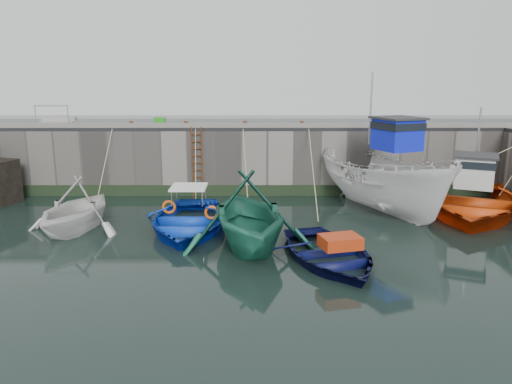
{
  "coord_description": "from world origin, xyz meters",
  "views": [
    {
      "loc": [
        0.63,
        -12.68,
        5.42
      ],
      "look_at": [
        0.69,
        5.54,
        1.2
      ],
      "focal_mm": 35.0,
      "sensor_mm": 36.0,
      "label": 1
    }
  ],
  "objects_px": {
    "boat_far_white": "(385,182)",
    "bollard_e": "(371,124)",
    "bollard_d": "(302,124)",
    "bollard_b": "(186,124)",
    "fish_crate": "(160,121)",
    "boat_near_navy": "(328,261)",
    "bollard_a": "(131,124)",
    "boat_near_blacktrim": "(248,246)",
    "boat_near_white": "(77,230)",
    "boat_near_blue": "(188,229)",
    "bollard_c": "(245,124)",
    "boat_far_orange": "(472,201)",
    "ladder": "(197,162)"
  },
  "relations": [
    {
      "from": "boat_far_white",
      "to": "bollard_e",
      "type": "distance_m",
      "value": 3.66
    },
    {
      "from": "bollard_d",
      "to": "bollard_b",
      "type": "bearing_deg",
      "value": 180.0
    },
    {
      "from": "fish_crate",
      "to": "bollard_d",
      "type": "distance_m",
      "value": 6.99
    },
    {
      "from": "boat_near_navy",
      "to": "bollard_a",
      "type": "bearing_deg",
      "value": 117.26
    },
    {
      "from": "boat_near_navy",
      "to": "bollard_e",
      "type": "bearing_deg",
      "value": 55.51
    },
    {
      "from": "boat_near_blacktrim",
      "to": "bollard_d",
      "type": "xyz_separation_m",
      "value": [
        2.39,
        7.37,
        3.3
      ]
    },
    {
      "from": "boat_near_white",
      "to": "boat_near_blue",
      "type": "bearing_deg",
      "value": 12.71
    },
    {
      "from": "boat_far_white",
      "to": "bollard_c",
      "type": "height_order",
      "value": "boat_far_white"
    },
    {
      "from": "boat_near_blue",
      "to": "bollard_e",
      "type": "bearing_deg",
      "value": 35.06
    },
    {
      "from": "boat_near_blacktrim",
      "to": "bollard_e",
      "type": "height_order",
      "value": "bollard_e"
    },
    {
      "from": "boat_far_orange",
      "to": "bollard_a",
      "type": "relative_size",
      "value": 32.17
    },
    {
      "from": "boat_near_white",
      "to": "fish_crate",
      "type": "relative_size",
      "value": 7.78
    },
    {
      "from": "boat_far_orange",
      "to": "bollard_b",
      "type": "height_order",
      "value": "boat_far_orange"
    },
    {
      "from": "fish_crate",
      "to": "bollard_e",
      "type": "distance_m",
      "value": 10.13
    },
    {
      "from": "bollard_a",
      "to": "bollard_b",
      "type": "relative_size",
      "value": 1.0
    },
    {
      "from": "fish_crate",
      "to": "bollard_d",
      "type": "height_order",
      "value": "fish_crate"
    },
    {
      "from": "boat_far_orange",
      "to": "bollard_b",
      "type": "bearing_deg",
      "value": -170.74
    },
    {
      "from": "boat_near_white",
      "to": "bollard_c",
      "type": "bearing_deg",
      "value": 53.81
    },
    {
      "from": "boat_near_blacktrim",
      "to": "bollard_b",
      "type": "bearing_deg",
      "value": 101.22
    },
    {
      "from": "bollard_e",
      "to": "boat_near_blacktrim",
      "type": "bearing_deg",
      "value": -127.19
    },
    {
      "from": "fish_crate",
      "to": "bollard_e",
      "type": "height_order",
      "value": "fish_crate"
    },
    {
      "from": "ladder",
      "to": "boat_near_navy",
      "type": "xyz_separation_m",
      "value": [
        4.86,
        -8.4,
        -1.59
      ]
    },
    {
      "from": "boat_near_blacktrim",
      "to": "boat_near_navy",
      "type": "relative_size",
      "value": 1.11
    },
    {
      "from": "boat_near_white",
      "to": "bollard_e",
      "type": "relative_size",
      "value": 15.2
    },
    {
      "from": "ladder",
      "to": "boat_near_blue",
      "type": "bearing_deg",
      "value": -87.71
    },
    {
      "from": "boat_near_navy",
      "to": "bollard_a",
      "type": "height_order",
      "value": "bollard_a"
    },
    {
      "from": "boat_near_navy",
      "to": "bollard_b",
      "type": "xyz_separation_m",
      "value": [
        -5.36,
        8.74,
        3.3
      ]
    },
    {
      "from": "bollard_a",
      "to": "bollard_e",
      "type": "relative_size",
      "value": 1.0
    },
    {
      "from": "boat_near_navy",
      "to": "bollard_c",
      "type": "distance_m",
      "value": 9.71
    },
    {
      "from": "bollard_a",
      "to": "bollard_d",
      "type": "bearing_deg",
      "value": 0.0
    },
    {
      "from": "boat_near_blue",
      "to": "boat_far_white",
      "type": "bearing_deg",
      "value": 17.41
    },
    {
      "from": "boat_far_white",
      "to": "bollard_d",
      "type": "xyz_separation_m",
      "value": [
        -3.17,
        3.03,
        2.06
      ]
    },
    {
      "from": "ladder",
      "to": "bollard_b",
      "type": "relative_size",
      "value": 11.43
    },
    {
      "from": "ladder",
      "to": "boat_far_orange",
      "type": "distance_m",
      "value": 11.9
    },
    {
      "from": "bollard_a",
      "to": "bollard_c",
      "type": "xyz_separation_m",
      "value": [
        5.2,
        0.0,
        0.0
      ]
    },
    {
      "from": "ladder",
      "to": "fish_crate",
      "type": "distance_m",
      "value": 3.29
    },
    {
      "from": "boat_near_blue",
      "to": "boat_near_blacktrim",
      "type": "height_order",
      "value": "boat_near_blacktrim"
    },
    {
      "from": "boat_near_navy",
      "to": "bollard_d",
      "type": "distance_m",
      "value": 9.34
    },
    {
      "from": "boat_far_white",
      "to": "boat_near_blacktrim",
      "type": "bearing_deg",
      "value": -165.06
    },
    {
      "from": "fish_crate",
      "to": "bollard_c",
      "type": "xyz_separation_m",
      "value": [
        4.2,
        -1.62,
        -0.02
      ]
    },
    {
      "from": "boat_near_blue",
      "to": "boat_near_blacktrim",
      "type": "bearing_deg",
      "value": -40.95
    },
    {
      "from": "boat_near_navy",
      "to": "boat_near_blacktrim",
      "type": "bearing_deg",
      "value": 136.2
    },
    {
      "from": "bollard_d",
      "to": "ladder",
      "type": "bearing_deg",
      "value": -176.0
    },
    {
      "from": "boat_far_white",
      "to": "boat_near_white",
      "type": "bearing_deg",
      "value": 169.19
    },
    {
      "from": "boat_near_blue",
      "to": "boat_far_orange",
      "type": "height_order",
      "value": "boat_far_orange"
    },
    {
      "from": "bollard_a",
      "to": "bollard_c",
      "type": "relative_size",
      "value": 1.0
    },
    {
      "from": "boat_near_white",
      "to": "ladder",
      "type": "bearing_deg",
      "value": 64.91
    },
    {
      "from": "boat_near_white",
      "to": "boat_far_white",
      "type": "height_order",
      "value": "boat_far_white"
    },
    {
      "from": "boat_near_white",
      "to": "bollard_a",
      "type": "distance_m",
      "value": 6.54
    },
    {
      "from": "boat_far_white",
      "to": "boat_far_orange",
      "type": "relative_size",
      "value": 0.91
    }
  ]
}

